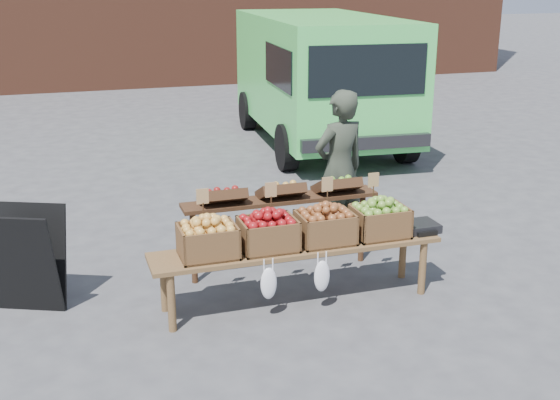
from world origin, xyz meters
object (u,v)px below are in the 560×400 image
object	(u,v)px
delivery_van	(320,82)
display_bench	(297,274)
vendor	(339,169)
chalkboard_sign	(26,260)
crate_russet_pears	(268,234)
weighing_scale	(419,226)
crate_red_apples	(325,228)
back_table	(281,224)
crate_golden_apples	(208,241)
crate_green_apples	(380,221)

from	to	relation	value
delivery_van	display_bench	bearing A→B (deg)	-108.54
vendor	chalkboard_sign	bearing A→B (deg)	-2.98
display_bench	crate_russet_pears	world-z (taller)	crate_russet_pears
weighing_scale	delivery_van	bearing A→B (deg)	78.14
chalkboard_sign	crate_red_apples	xyz separation A→B (m)	(2.64, -0.61, 0.22)
delivery_van	back_table	xyz separation A→B (m)	(-2.40, -5.16, -0.60)
vendor	display_bench	xyz separation A→B (m)	(-0.93, -1.26, -0.60)
display_bench	crate_russet_pears	xyz separation A→B (m)	(-0.27, 0.00, 0.42)
crate_golden_apples	crate_green_apples	distance (m)	1.65
display_bench	crate_red_apples	xyz separation A→B (m)	(0.28, 0.00, 0.42)
crate_red_apples	back_table	bearing A→B (deg)	105.12
vendor	crate_russet_pears	distance (m)	1.75
crate_green_apples	weighing_scale	distance (m)	0.44
back_table	display_bench	distance (m)	0.76
chalkboard_sign	back_table	size ratio (longest dim) A/B	0.47
display_bench	crate_red_apples	world-z (taller)	crate_red_apples
weighing_scale	back_table	bearing A→B (deg)	148.38
vendor	crate_red_apples	distance (m)	1.43
crate_russet_pears	vendor	bearing A→B (deg)	46.10
back_table	weighing_scale	bearing A→B (deg)	-31.62
delivery_van	crate_golden_apples	size ratio (longest dim) A/B	10.01
vendor	weighing_scale	distance (m)	1.32
crate_green_apples	chalkboard_sign	bearing A→B (deg)	169.10
chalkboard_sign	weighing_scale	size ratio (longest dim) A/B	2.88
back_table	crate_green_apples	world-z (taller)	back_table
back_table	display_bench	size ratio (longest dim) A/B	0.78
back_table	display_bench	xyz separation A→B (m)	(-0.08, -0.72, -0.24)
crate_russet_pears	crate_red_apples	size ratio (longest dim) A/B	1.00
vendor	crate_russet_pears	size ratio (longest dim) A/B	3.52
vendor	display_bench	size ratio (longest dim) A/B	0.65
crate_golden_apples	display_bench	bearing A→B (deg)	0.00
display_bench	vendor	bearing A→B (deg)	53.37
delivery_van	chalkboard_sign	bearing A→B (deg)	-128.23
crate_russet_pears	weighing_scale	world-z (taller)	crate_russet_pears
delivery_van	weighing_scale	xyz separation A→B (m)	(-1.24, -5.88, -0.51)
crate_russet_pears	crate_red_apples	world-z (taller)	same
chalkboard_sign	weighing_scale	distance (m)	3.66
chalkboard_sign	crate_russet_pears	bearing A→B (deg)	7.48
weighing_scale	crate_russet_pears	bearing A→B (deg)	180.00
display_bench	weighing_scale	bearing A→B (deg)	0.00
chalkboard_sign	weighing_scale	world-z (taller)	chalkboard_sign
vendor	delivery_van	bearing A→B (deg)	-122.56
crate_green_apples	display_bench	bearing A→B (deg)	180.00
display_bench	crate_russet_pears	distance (m)	0.51
delivery_van	display_bench	world-z (taller)	delivery_van
display_bench	weighing_scale	size ratio (longest dim) A/B	7.94
display_bench	crate_green_apples	size ratio (longest dim) A/B	5.40
delivery_van	crate_golden_apples	world-z (taller)	delivery_van
chalkboard_sign	crate_red_apples	distance (m)	2.71
chalkboard_sign	crate_green_apples	distance (m)	3.25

